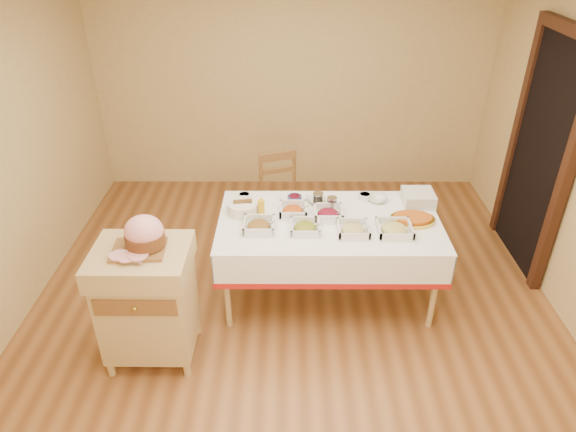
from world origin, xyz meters
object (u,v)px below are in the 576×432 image
object	(u,v)px
preserve_jar_left	(318,200)
mustard_bottle	(261,207)
butcher_cart	(147,298)
brass_platter	(412,219)
bread_basket	(243,208)
dining_chair	(282,198)
plate_stack	(418,198)
dining_table	(328,237)
ham_on_board	(143,235)
preserve_jar_right	(332,204)

from	to	relation	value
preserve_jar_left	mustard_bottle	size ratio (longest dim) A/B	0.66
butcher_cart	brass_platter	xyz separation A→B (m)	(2.03, 0.71, 0.24)
butcher_cart	mustard_bottle	bearing A→B (deg)	45.40
mustard_bottle	bread_basket	world-z (taller)	mustard_bottle
butcher_cart	dining_chair	xyz separation A→B (m)	(0.95, 1.63, -0.07)
mustard_bottle	plate_stack	distance (m)	1.36
plate_stack	dining_table	bearing A→B (deg)	-160.03
ham_on_board	preserve_jar_left	distance (m)	1.57
plate_stack	brass_platter	bearing A→B (deg)	-109.54
ham_on_board	butcher_cart	bearing A→B (deg)	-141.84
dining_chair	butcher_cart	bearing A→B (deg)	-120.18
plate_stack	ham_on_board	bearing A→B (deg)	-154.98
preserve_jar_right	plate_stack	bearing A→B (deg)	7.63
dining_table	brass_platter	distance (m)	0.70
butcher_cart	preserve_jar_right	size ratio (longest dim) A/B	8.63
butcher_cart	mustard_bottle	xyz separation A→B (m)	(0.79, 0.80, 0.30)
ham_on_board	brass_platter	bearing A→B (deg)	18.80
dining_table	ham_on_board	size ratio (longest dim) A/B	4.82
preserve_jar_right	dining_chair	bearing A→B (deg)	120.94
dining_table	mustard_bottle	bearing A→B (deg)	172.01
dining_table	dining_chair	xyz separation A→B (m)	(-0.40, 0.91, -0.13)
ham_on_board	mustard_bottle	world-z (taller)	ham_on_board
plate_stack	bread_basket	bearing A→B (deg)	-173.67
ham_on_board	bread_basket	size ratio (longest dim) A/B	1.46
preserve_jar_right	bread_basket	bearing A→B (deg)	-174.98
ham_on_board	mustard_bottle	xyz separation A→B (m)	(0.75, 0.77, -0.22)
dining_table	preserve_jar_left	xyz separation A→B (m)	(-0.08, 0.26, 0.21)
dining_chair	bread_basket	world-z (taller)	dining_chair
dining_table	mustard_bottle	size ratio (longest dim) A/B	10.58
butcher_cart	plate_stack	xyz separation A→B (m)	(2.14, 1.01, 0.28)
dining_chair	plate_stack	size ratio (longest dim) A/B	3.48
preserve_jar_left	mustard_bottle	bearing A→B (deg)	-159.76
dining_table	ham_on_board	xyz separation A→B (m)	(-1.31, -0.69, 0.46)
dining_table	preserve_jar_right	size ratio (longest dim) A/B	16.55
preserve_jar_right	brass_platter	bearing A→B (deg)	-17.29
preserve_jar_left	brass_platter	distance (m)	0.81
preserve_jar_left	brass_platter	bearing A→B (deg)	-19.70
butcher_cart	preserve_jar_right	distance (m)	1.68
bread_basket	plate_stack	size ratio (longest dim) A/B	0.99
preserve_jar_right	mustard_bottle	size ratio (longest dim) A/B	0.64
ham_on_board	plate_stack	xyz separation A→B (m)	(2.10, 0.98, -0.24)
mustard_bottle	dining_table	bearing A→B (deg)	-7.99
dining_table	plate_stack	distance (m)	0.86
plate_stack	preserve_jar_right	bearing A→B (deg)	-172.37
ham_on_board	plate_stack	distance (m)	2.33
butcher_cart	ham_on_board	bearing A→B (deg)	38.16
brass_platter	dining_table	bearing A→B (deg)	178.62
dining_chair	preserve_jar_left	world-z (taller)	dining_chair
dining_table	dining_chair	size ratio (longest dim) A/B	2.00
brass_platter	ham_on_board	bearing A→B (deg)	-161.20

